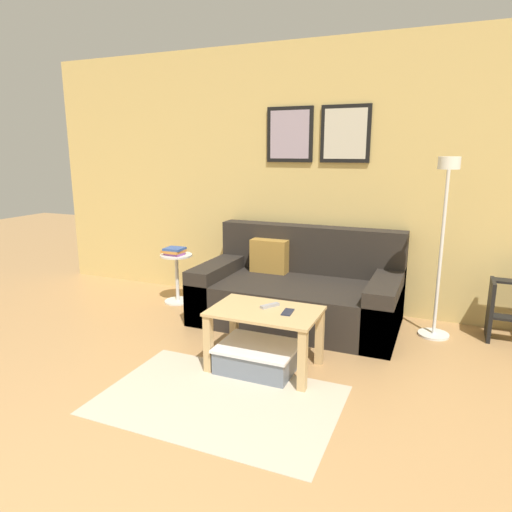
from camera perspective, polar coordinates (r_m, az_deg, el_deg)
name	(u,v)px	position (r m, az deg, el deg)	size (l,w,h in m)	color
wall_back	(289,178)	(4.62, 4.15, 9.75)	(5.60, 0.09, 2.55)	#D6B76B
area_rug	(219,400)	(3.04, -4.66, -17.45)	(1.50, 0.98, 0.01)	#C1B299
couch	(298,292)	(4.24, 5.33, -4.47)	(1.80, 0.99, 0.84)	#28231E
coffee_table	(265,323)	(3.29, 1.14, -8.38)	(0.77, 0.50, 0.44)	tan
storage_bin	(258,357)	(3.36, 0.25, -12.50)	(0.56, 0.44, 0.19)	slate
floor_lamp	(443,235)	(3.86, 22.29, 2.45)	(0.26, 0.52, 1.50)	white
side_table	(177,274)	(4.78, -9.86, -2.19)	(0.33, 0.33, 0.51)	silver
book_stack	(174,251)	(4.72, -10.20, 0.61)	(0.22, 0.19, 0.07)	#8C4C93
remote_control	(270,306)	(3.31, 1.74, -6.21)	(0.04, 0.15, 0.02)	#99999E
cell_phone	(288,312)	(3.21, 3.99, -7.01)	(0.07, 0.14, 0.01)	#1E2338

